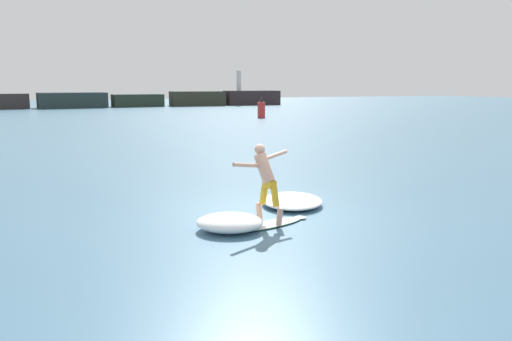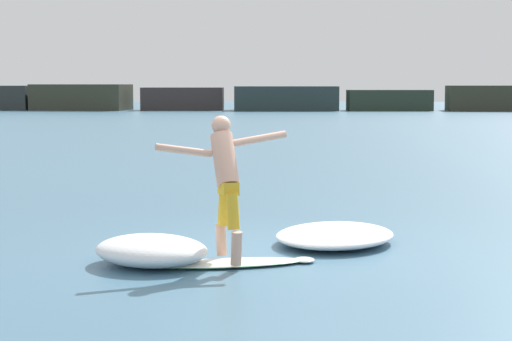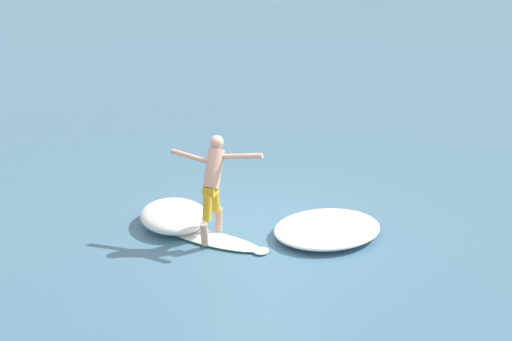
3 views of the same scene
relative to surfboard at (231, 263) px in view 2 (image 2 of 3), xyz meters
The scene contains 6 objects.
ground_plane 0.99m from the surfboard, 62.58° to the left, with size 200.00×200.00×0.00m, color teal.
rock_jetty_breakwater 62.90m from the surfboard, 91.19° to the left, with size 61.54×5.18×5.23m.
surfboard is the anchor object (origin of this frame).
surfer 1.10m from the surfboard, 127.01° to the left, with size 1.60×0.99×1.77m.
wave_foam_at_tail 1.00m from the surfboard, behind, with size 1.85×1.74×0.37m.
wave_foam_at_nose 2.00m from the surfboard, 48.69° to the left, with size 2.23×2.42×0.25m.
Camera 2 is at (0.43, -11.18, 2.22)m, focal length 60.00 mm.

